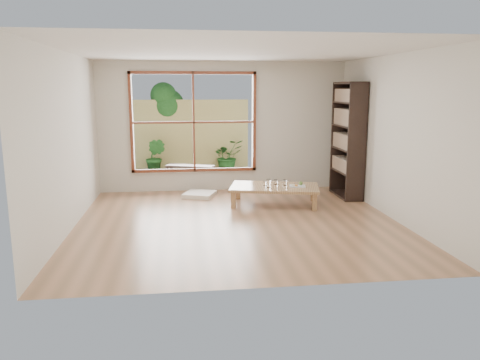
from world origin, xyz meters
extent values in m
plane|color=#B17C58|center=(0.00, 0.00, 0.00)|extent=(5.00, 5.00, 0.00)
cube|color=tan|center=(0.79, 1.05, 0.32)|extent=(1.73, 1.22, 0.05)
cube|color=tan|center=(0.03, 0.86, 0.15)|extent=(0.09, 0.09, 0.29)
cube|color=tan|center=(0.20, 1.57, 0.15)|extent=(0.09, 0.09, 0.29)
cube|color=tan|center=(1.39, 0.53, 0.15)|extent=(0.09, 0.09, 0.29)
cube|color=tan|center=(1.56, 1.23, 0.15)|extent=(0.09, 0.09, 0.29)
cube|color=white|center=(-0.53, 1.86, 0.04)|extent=(0.71, 0.71, 0.08)
cube|color=black|center=(2.31, 1.53, 1.09)|extent=(0.35, 0.98, 2.19)
cylinder|color=silver|center=(0.66, 0.92, 0.42)|extent=(0.08, 0.08, 0.15)
cylinder|color=silver|center=(0.99, 1.09, 0.39)|extent=(0.07, 0.07, 0.10)
cylinder|color=silver|center=(0.84, 1.16, 0.39)|extent=(0.07, 0.07, 0.09)
cylinder|color=silver|center=(0.63, 1.10, 0.38)|extent=(0.06, 0.06, 0.08)
cube|color=white|center=(1.19, 0.94, 0.35)|extent=(0.31, 0.25, 0.02)
sphere|color=#577E32|center=(1.26, 0.98, 0.39)|extent=(0.07, 0.07, 0.07)
cube|color=orange|center=(1.16, 0.90, 0.37)|extent=(0.06, 0.05, 0.02)
cube|color=beige|center=(1.12, 0.97, 0.37)|extent=(0.07, 0.06, 0.02)
cylinder|color=silver|center=(1.22, 0.88, 0.37)|extent=(0.16, 0.04, 0.01)
cube|color=#3D362D|center=(-0.60, 3.56, 0.00)|extent=(2.80, 2.00, 0.05)
cube|color=black|center=(-0.67, 3.41, 0.35)|extent=(1.12, 0.69, 0.05)
cube|color=black|center=(-1.18, 3.48, 0.17)|extent=(0.08, 0.08, 0.30)
cube|color=black|center=(-1.09, 3.70, 0.17)|extent=(0.08, 0.08, 0.30)
cube|color=black|center=(-0.25, 3.11, 0.17)|extent=(0.08, 0.08, 0.30)
cube|color=black|center=(-0.16, 3.33, 0.17)|extent=(0.08, 0.08, 0.30)
cube|color=tan|center=(-0.60, 4.56, 0.90)|extent=(2.80, 0.06, 1.80)
imported|color=#245B21|center=(0.27, 4.36, 0.43)|extent=(0.91, 0.85, 0.81)
imported|color=#245B21|center=(-1.48, 4.17, 0.46)|extent=(0.60, 0.55, 0.88)
cylinder|color=#4C3D2D|center=(-1.30, 4.86, 0.80)|extent=(0.14, 0.14, 1.60)
sphere|color=#245B21|center=(-1.18, 4.86, 1.65)|extent=(0.84, 0.84, 0.84)
sphere|color=#245B21|center=(-1.45, 4.94, 1.45)|extent=(0.70, 0.70, 0.70)
sphere|color=#245B21|center=(-1.27, 4.76, 1.90)|extent=(0.64, 0.64, 0.64)
camera|label=1|loc=(-0.84, -7.05, 2.06)|focal=35.00mm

